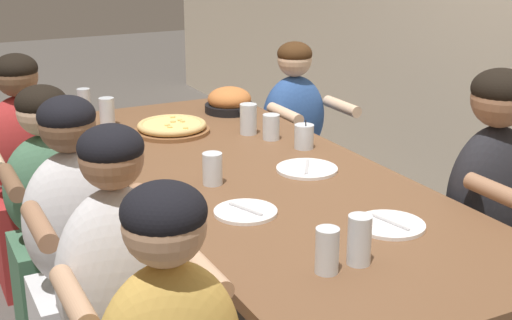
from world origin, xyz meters
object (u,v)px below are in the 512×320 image
Objects in this scene: empty_plate_a at (246,212)px; diner_far_midright at (485,241)px; pizza_board_main at (172,127)px; skillet_bowl at (230,102)px; drinking_glass_d at (359,243)px; drinking_glass_b at (271,129)px; drinking_glass_g at (327,251)px; empty_plate_b at (390,225)px; empty_plate_c at (307,169)px; drinking_glass_c at (248,120)px; drinking_glass_a at (107,113)px; diner_near_center at (80,270)px; drinking_glass_e at (212,171)px; drinking_glass_f at (84,104)px; diner_near_left at (28,184)px; cocktail_glass_blue at (304,138)px; diner_far_left at (293,152)px; diner_near_midleft at (53,230)px.

diner_far_midright is (0.17, 0.92, -0.23)m from empty_plate_a.
skillet_bowl is (-0.23, 0.40, 0.03)m from pizza_board_main.
drinking_glass_d reaches higher than pizza_board_main.
drinking_glass_d is (1.71, -0.40, 0.01)m from skillet_bowl.
drinking_glass_b is 1.28m from drinking_glass_g.
empty_plate_b is 0.94× the size of empty_plate_c.
drinking_glass_c is at bearing 176.57° from empty_plate_b.
empty_plate_b is 1.64m from drinking_glass_a.
diner_near_center is 0.95× the size of diner_far_midright.
diner_far_midright is at bearing 25.98° from drinking_glass_c.
empty_plate_c is 0.56m from drinking_glass_c.
drinking_glass_e is (0.96, 0.12, -0.01)m from drinking_glass_a.
empty_plate_a is 1.52× the size of drinking_glass_c.
empty_plate_a is 1.50m from drinking_glass_f.
diner_far_midright is at bearing 26.41° from drinking_glass_b.
diner_near_left is at bearing -68.58° from drinking_glass_f.
diner_far_midright is at bearing 35.42° from drinking_glass_a.
drinking_glass_g is (1.49, -0.11, 0.04)m from pizza_board_main.
drinking_glass_a is 1.19× the size of drinking_glass_b.
cocktail_glass_blue is 1.09m from drinking_glass_d.
pizza_board_main is 0.30× the size of diner_near_left.
drinking_glass_g is at bearing 4.99° from drinking_glass_f.
diner_near_center is at bearing -20.45° from diner_far_midright.
diner_far_left is at bearing 155.44° from drinking_glass_d.
drinking_glass_a is 0.11× the size of diner_far_midright.
drinking_glass_d is at bearing 20.56° from diner_far_midright.
diner_far_left is at bearing 90.30° from drinking_glass_a.
empty_plate_b is at bearing 116.51° from drinking_glass_g.
drinking_glass_b is at bearing 163.28° from drinking_glass_d.
diner_near_midleft is (-0.26, -1.03, -0.32)m from cocktail_glass_blue.
diner_far_left is at bearing 33.28° from diner_near_center.
pizza_board_main is 2.39× the size of drinking_glass_d.
empty_plate_a is 0.48m from drinking_glass_g.
skillet_bowl is 2.52× the size of drinking_glass_d.
diner_near_midleft is (-0.97, -1.40, -0.06)m from diner_far_midright.
skillet_bowl is 1.38m from diner_near_center.
empty_plate_a is 0.49m from empty_plate_c.
pizza_board_main is 0.55m from drinking_glass_f.
diner_far_midright is 1.71m from diner_near_midleft.
diner_near_center is (-0.07, -0.89, -0.26)m from empty_plate_c.
drinking_glass_f is at bearing -138.05° from drinking_glass_c.
drinking_glass_a is at bearing 67.48° from diner_near_center.
drinking_glass_g is (0.17, -0.35, 0.06)m from empty_plate_b.
empty_plate_b is (0.30, 0.36, -0.00)m from empty_plate_a.
cocktail_glass_blue reaches higher than drinking_glass_b.
empty_plate_c is 1.85× the size of cocktail_glass_blue.
diner_near_center is at bearing -79.85° from cocktail_glass_blue.
empty_plate_b is 1.14m from drinking_glass_c.
diner_far_midright reaches higher than drinking_glass_g.
drinking_glass_a is 1.04m from diner_near_center.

